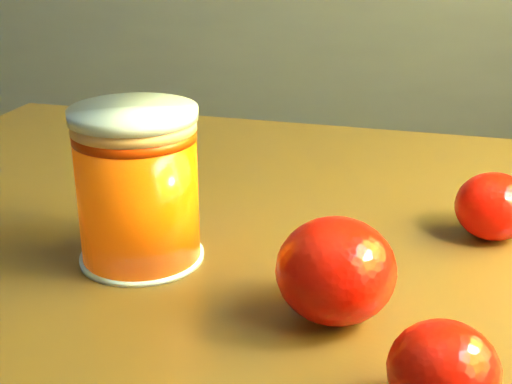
# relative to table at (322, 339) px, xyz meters

# --- Properties ---
(kitchen_counter) EXTENTS (3.15, 0.60, 0.90)m
(kitchen_counter) POSITION_rel_table_xyz_m (-1.03, 1.42, -0.15)
(kitchen_counter) COLOR #545359
(kitchen_counter) RESTS_ON ground
(table) EXTENTS (0.95, 0.69, 0.69)m
(table) POSITION_rel_table_xyz_m (0.00, 0.00, 0.00)
(table) COLOR brown
(table) RESTS_ON ground
(juice_glass) EXTENTS (0.09, 0.09, 0.11)m
(juice_glass) POSITION_rel_table_xyz_m (-0.13, -0.06, 0.14)
(juice_glass) COLOR #FF5305
(juice_glass) RESTS_ON table
(orange_front) EXTENTS (0.09, 0.09, 0.07)m
(orange_front) POSITION_rel_table_xyz_m (0.02, -0.11, 0.12)
(orange_front) COLOR red
(orange_front) RESTS_ON table
(orange_back) EXTENTS (0.06, 0.06, 0.05)m
(orange_back) POSITION_rel_table_xyz_m (0.13, 0.04, 0.11)
(orange_back) COLOR red
(orange_back) RESTS_ON table
(orange_extra) EXTENTS (0.07, 0.07, 0.05)m
(orange_extra) POSITION_rel_table_xyz_m (0.08, -0.19, 0.11)
(orange_extra) COLOR red
(orange_extra) RESTS_ON table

